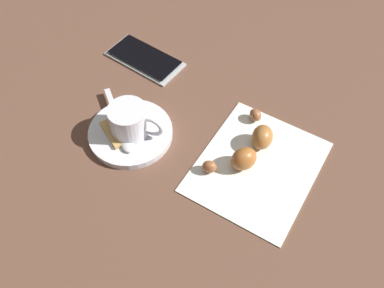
{
  "coord_description": "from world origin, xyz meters",
  "views": [
    {
      "loc": [
        0.12,
        -0.34,
        0.52
      ],
      "look_at": [
        0.0,
        0.0,
        0.02
      ],
      "focal_mm": 39.13,
      "sensor_mm": 36.0,
      "label": 1
    }
  ],
  "objects_px": {
    "espresso_cup": "(129,123)",
    "napkin": "(257,166)",
    "cell_phone": "(145,58)",
    "sugar_packet": "(113,133)",
    "saucer": "(130,134)",
    "croissant": "(250,147)",
    "teaspoon": "(122,130)"
  },
  "relations": [
    {
      "from": "napkin",
      "to": "teaspoon",
      "type": "bearing_deg",
      "value": -176.9
    },
    {
      "from": "teaspoon",
      "to": "espresso_cup",
      "type": "bearing_deg",
      "value": 0.72
    },
    {
      "from": "napkin",
      "to": "espresso_cup",
      "type": "bearing_deg",
      "value": -176.73
    },
    {
      "from": "sugar_packet",
      "to": "napkin",
      "type": "relative_size",
      "value": 0.29
    },
    {
      "from": "teaspoon",
      "to": "napkin",
      "type": "relative_size",
      "value": 0.58
    },
    {
      "from": "espresso_cup",
      "to": "napkin",
      "type": "distance_m",
      "value": 0.2
    },
    {
      "from": "espresso_cup",
      "to": "saucer",
      "type": "bearing_deg",
      "value": 157.0
    },
    {
      "from": "sugar_packet",
      "to": "cell_phone",
      "type": "height_order",
      "value": "sugar_packet"
    },
    {
      "from": "cell_phone",
      "to": "espresso_cup",
      "type": "bearing_deg",
      "value": -73.86
    },
    {
      "from": "napkin",
      "to": "croissant",
      "type": "bearing_deg",
      "value": 134.65
    },
    {
      "from": "teaspoon",
      "to": "sugar_packet",
      "type": "relative_size",
      "value": 2.02
    },
    {
      "from": "saucer",
      "to": "espresso_cup",
      "type": "relative_size",
      "value": 1.53
    },
    {
      "from": "sugar_packet",
      "to": "croissant",
      "type": "xyz_separation_m",
      "value": [
        0.2,
        0.04,
        0.01
      ]
    },
    {
      "from": "espresso_cup",
      "to": "cell_phone",
      "type": "relative_size",
      "value": 0.57
    },
    {
      "from": "saucer",
      "to": "croissant",
      "type": "bearing_deg",
      "value": 8.61
    },
    {
      "from": "napkin",
      "to": "croissant",
      "type": "height_order",
      "value": "croissant"
    },
    {
      "from": "saucer",
      "to": "espresso_cup",
      "type": "distance_m",
      "value": 0.03
    },
    {
      "from": "espresso_cup",
      "to": "cell_phone",
      "type": "distance_m",
      "value": 0.18
    },
    {
      "from": "croissant",
      "to": "saucer",
      "type": "bearing_deg",
      "value": -171.39
    },
    {
      "from": "teaspoon",
      "to": "sugar_packet",
      "type": "bearing_deg",
      "value": -131.8
    },
    {
      "from": "sugar_packet",
      "to": "napkin",
      "type": "height_order",
      "value": "sugar_packet"
    },
    {
      "from": "sugar_packet",
      "to": "espresso_cup",
      "type": "bearing_deg",
      "value": 63.81
    },
    {
      "from": "teaspoon",
      "to": "napkin",
      "type": "distance_m",
      "value": 0.21
    },
    {
      "from": "napkin",
      "to": "croissant",
      "type": "xyz_separation_m",
      "value": [
        -0.02,
        0.02,
        0.02
      ]
    },
    {
      "from": "napkin",
      "to": "saucer",
      "type": "bearing_deg",
      "value": -177.1
    },
    {
      "from": "napkin",
      "to": "croissant",
      "type": "relative_size",
      "value": 1.4
    },
    {
      "from": "espresso_cup",
      "to": "teaspoon",
      "type": "distance_m",
      "value": 0.03
    },
    {
      "from": "teaspoon",
      "to": "croissant",
      "type": "distance_m",
      "value": 0.2
    },
    {
      "from": "saucer",
      "to": "croissant",
      "type": "relative_size",
      "value": 0.93
    },
    {
      "from": "saucer",
      "to": "teaspoon",
      "type": "height_order",
      "value": "teaspoon"
    },
    {
      "from": "espresso_cup",
      "to": "teaspoon",
      "type": "relative_size",
      "value": 0.75
    },
    {
      "from": "cell_phone",
      "to": "sugar_packet",
      "type": "bearing_deg",
      "value": -82.05
    }
  ]
}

